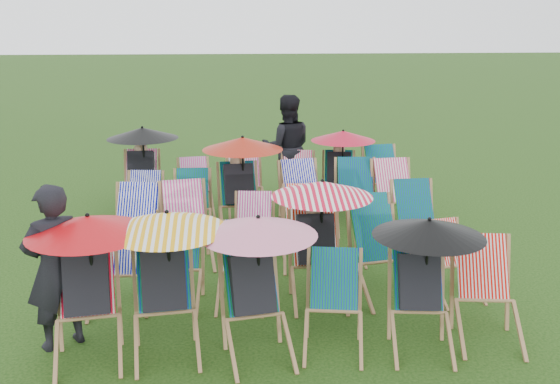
{
  "coord_description": "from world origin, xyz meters",
  "views": [
    {
      "loc": [
        -0.6,
        -7.65,
        3.11
      ],
      "look_at": [
        0.03,
        0.23,
        0.9
      ],
      "focal_mm": 40.0,
      "sensor_mm": 36.0,
      "label": 1
    }
  ],
  "objects": [
    {
      "name": "ground",
      "position": [
        0.0,
        0.0,
        0.0
      ],
      "size": [
        100.0,
        100.0,
        0.0
      ],
      "primitive_type": "plane",
      "color": "black",
      "rests_on": "ground"
    },
    {
      "name": "deckchair_0",
      "position": [
        -1.96,
        -2.18,
        0.72
      ],
      "size": [
        1.14,
        1.23,
        1.36
      ],
      "rotation": [
        0.0,
        0.0,
        0.15
      ],
      "color": "#976F46",
      "rests_on": "ground"
    },
    {
      "name": "deckchair_1",
      "position": [
        -1.25,
        -2.14,
        0.72
      ],
      "size": [
        1.14,
        1.22,
        1.36
      ],
      "rotation": [
        0.0,
        0.0,
        0.12
      ],
      "color": "#976F46",
      "rests_on": "ground"
    },
    {
      "name": "deckchair_2",
      "position": [
        -0.39,
        -2.26,
        0.7
      ],
      "size": [
        1.12,
        1.21,
        1.33
      ],
      "rotation": [
        0.0,
        0.0,
        0.18
      ],
      "color": "#976F46",
      "rests_on": "ground"
    },
    {
      "name": "deckchair_3",
      "position": [
        0.35,
        -2.24,
        0.45
      ],
      "size": [
        0.72,
        0.9,
        0.89
      ],
      "rotation": [
        0.0,
        0.0,
        -0.16
      ],
      "color": "#976F46",
      "rests_on": "ground"
    },
    {
      "name": "deckchair_4",
      "position": [
        1.2,
        -2.27,
        0.67
      ],
      "size": [
        1.07,
        1.13,
        1.27
      ],
      "rotation": [
        0.0,
        0.0,
        -0.12
      ],
      "color": "#976F46",
      "rests_on": "ground"
    },
    {
      "name": "deckchair_5",
      "position": [
        1.89,
        -2.18,
        0.48
      ],
      "size": [
        0.75,
        0.97,
        0.97
      ],
      "rotation": [
        0.0,
        0.0,
        -0.13
      ],
      "color": "#976F46",
      "rests_on": "ground"
    },
    {
      "name": "deckchair_6",
      "position": [
        -1.88,
        -1.17,
        0.44
      ],
      "size": [
        0.61,
        0.83,
        0.88
      ],
      "rotation": [
        0.0,
        0.0,
        -0.04
      ],
      "color": "#976F46",
      "rests_on": "ground"
    },
    {
      "name": "deckchair_7",
      "position": [
        -1.25,
        -1.08,
        0.45
      ],
      "size": [
        0.67,
        0.88,
        0.91
      ],
      "rotation": [
        0.0,
        0.0,
        -0.09
      ],
      "color": "#976F46",
      "rests_on": "ground"
    },
    {
      "name": "deckchair_8",
      "position": [
        -0.51,
        -1.16,
        0.43
      ],
      "size": [
        0.65,
        0.85,
        0.86
      ],
      "rotation": [
        0.0,
        0.0,
        -0.12
      ],
      "color": "#976F46",
      "rests_on": "ground"
    },
    {
      "name": "deckchair_9",
      "position": [
        0.36,
        -1.1,
        0.72
      ],
      "size": [
        1.14,
        1.18,
        1.36
      ],
      "rotation": [
        0.0,
        0.0,
        0.0
      ],
      "color": "#976F46",
      "rests_on": "ground"
    },
    {
      "name": "deckchair_10",
      "position": [
        1.11,
        -1.1,
        0.48
      ],
      "size": [
        0.79,
        0.99,
        0.97
      ],
      "rotation": [
        0.0,
        0.0,
        0.18
      ],
      "color": "#976F46",
      "rests_on": "ground"
    },
    {
      "name": "deckchair_11",
      "position": [
        1.91,
        -1.16,
        0.41
      ],
      "size": [
        0.67,
        0.84,
        0.82
      ],
      "rotation": [
        0.0,
        0.0,
        0.19
      ],
      "color": "#976F46",
      "rests_on": "ground"
    },
    {
      "name": "deckchair_12",
      "position": [
        -1.9,
        0.12,
        0.49
      ],
      "size": [
        0.76,
        0.98,
        0.99
      ],
      "rotation": [
        0.0,
        0.0,
        -0.12
      ],
      "color": "#976F46",
      "rests_on": "ground"
    },
    {
      "name": "deckchair_13",
      "position": [
        -1.21,
        0.12,
        0.51
      ],
      "size": [
        0.81,
        1.02,
        1.01
      ],
      "rotation": [
        0.0,
        0.0,
        0.16
      ],
      "color": "#976F46",
      "rests_on": "ground"
    },
    {
      "name": "deckchair_14",
      "position": [
        -0.34,
        0.04,
        0.43
      ],
      "size": [
        0.66,
        0.86,
        0.87
      ],
      "rotation": [
        0.0,
        0.0,
        -0.12
      ],
      "color": "#976F46",
      "rests_on": "ground"
    },
    {
      "name": "deckchair_15",
      "position": [
        0.35,
        -0.03,
        0.48
      ],
      "size": [
        0.69,
        0.93,
        0.96
      ],
      "rotation": [
        0.0,
        0.0,
        -0.06
      ],
      "color": "#976F46",
      "rests_on": "ground"
    },
    {
      "name": "deckchair_16",
      "position": [
        1.31,
        0.05,
        0.41
      ],
      "size": [
        0.57,
        0.78,
        0.82
      ],
      "rotation": [
        0.0,
        0.0,
        0.05
      ],
      "color": "#976F46",
      "rests_on": "ground"
    },
    {
      "name": "deckchair_17",
      "position": [
        1.9,
        0.12,
        0.48
      ],
      "size": [
        0.68,
        0.92,
        0.96
      ],
      "rotation": [
        0.0,
        0.0,
        0.05
      ],
      "color": "#976F46",
      "rests_on": "ground"
    },
    {
      "name": "deckchair_18",
      "position": [
        -1.94,
        1.27,
        0.44
      ],
      "size": [
        0.66,
        0.87,
        0.89
      ],
      "rotation": [
        0.0,
        0.0,
        -0.1
      ],
      "color": "#976F46",
      "rests_on": "ground"
    },
    {
      "name": "deckchair_19",
      "position": [
        -1.2,
        1.23,
        0.46
      ],
      "size": [
        0.62,
        0.85,
        0.92
      ],
      "rotation": [
        0.0,
        0.0,
        -0.01
      ],
      "color": "#976F46",
      "rests_on": "ground"
    },
    {
      "name": "deckchair_20",
      "position": [
        -0.47,
        1.3,
        0.75
      ],
      "size": [
        1.19,
        1.27,
        1.42
      ],
      "rotation": [
        0.0,
        0.0,
        0.09
      ],
      "color": "#976F46",
      "rests_on": "ground"
    },
    {
      "name": "deckchair_21",
      "position": [
        0.49,
        1.27,
        0.51
      ],
      "size": [
        0.84,
        1.04,
        1.01
      ],
      "rotation": [
        0.0,
        0.0,
        0.19
      ],
      "color": "#976F46",
      "rests_on": "ground"
    },
    {
      "name": "deckchair_22",
      "position": [
        1.28,
        1.27,
        0.51
      ],
      "size": [
        0.76,
        1.0,
        1.02
      ],
      "rotation": [
        0.0,
        0.0,
        -0.09
      ],
      "color": "#976F46",
      "rests_on": "ground"
    },
    {
      "name": "deckchair_23",
      "position": [
        1.89,
        1.19,
        0.51
      ],
      "size": [
        0.74,
        0.99,
        1.02
      ],
      "rotation": [
        0.0,
        0.0,
        0.08
      ],
      "color": "#976F46",
      "rests_on": "ground"
    },
    {
      "name": "deckchair_24",
      "position": [
        -2.09,
        2.49,
        0.73
      ],
      "size": [
        1.16,
        1.21,
        1.38
      ],
      "rotation": [
        0.0,
        0.0,
        0.0
      ],
      "color": "#976F46",
      "rests_on": "ground"
    },
    {
      "name": "deckchair_25",
      "position": [
        -1.2,
        2.31,
        0.43
      ],
      "size": [
        0.68,
        0.86,
        0.86
      ],
      "rotation": [
        0.0,
        0.0,
        0.15
      ],
      "color": "#976F46",
      "rests_on": "ground"
    },
    {
      "name": "deckchair_26",
      "position": [
        -0.38,
        2.33,
        0.49
      ],
      "size": [
        0.69,
        0.93,
        0.97
      ],
      "rotation": [
        0.0,
        0.0,
        0.05
      ],
      "color": "#976F46",
      "rests_on": "ground"
    },
    {
      "name": "deckchair_27",
      "position": [
        0.48,
        2.33,
        0.47
      ],
      "size": [
        0.72,
        0.93,
        0.94
      ],
      "rotation": [
        0.0,
        0.0,
        -0.13
      ],
      "color": "#976F46",
      "rests_on": "ground"
    },
    {
      "name": "deckchair_28",
      "position": [
        1.22,
        2.48,
        0.68
      ],
      "size": [
        1.08,
        1.15,
        1.29
      ],
      "rotation": [
        0.0,
        0.0,
        -0.15
      ],
      "color": "#976F46",
      "rests_on": "ground"
    },
    {
      "name": "deckchair_29",
      "position": [
        2.01,
        2.38,
        0.5
      ],
      "size": [
        0.79,
        1.0,
        1.0
      ],
      "rotation": [
        0.0,
        0.0,
        0.15
      ],
      "color": "#976F46",
      "rests_on": "ground"
    },
    {
      "name": "person_left",
      "position": [
        -2.3,
        -1.98,
        0.82
      ],
      "size": [
        0.72,
        0.66,
        1.64
      ],
      "primitive_type": "imported",
      "rotation": [
        0.0,
        0.0,
        3.75
      ],
      "color": "black",
      "rests_on": "ground"
    },
    {
      "name": "person_rear",
      "position": [
        0.37,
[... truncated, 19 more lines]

